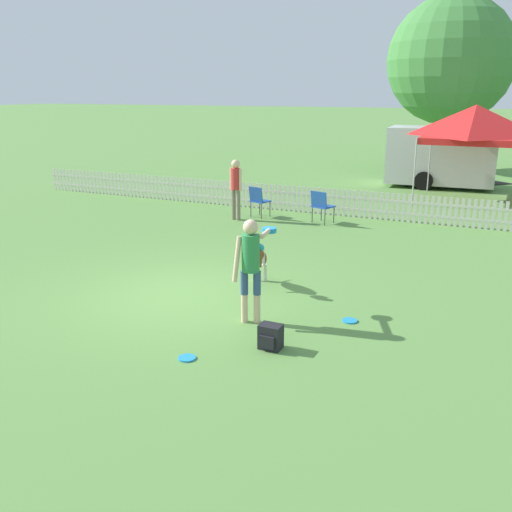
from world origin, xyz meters
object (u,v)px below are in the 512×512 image
object	(u,v)px
leaping_dog	(259,258)
canopy_tent_main	(475,124)
handler_person	(252,258)
tree_left_grove	(451,61)
frisbee_near_handler	(187,358)
folding_chair_center	(321,204)
spectator_standing	(236,183)
frisbee_near_dog	(350,321)
folding_chair_blue_left	(258,199)
equipment_trailer	(441,156)
backpack_on_grass	(270,337)

from	to	relation	value
leaping_dog	canopy_tent_main	distance (m)	11.19
handler_person	tree_left_grove	distance (m)	20.23
frisbee_near_handler	leaping_dog	bearing A→B (deg)	96.67
folding_chair_center	spectator_standing	xyz separation A→B (m)	(-2.36, -0.53, 0.49)
leaping_dog	tree_left_grove	size ratio (longest dim) A/B	0.14
frisbee_near_dog	folding_chair_blue_left	bearing A→B (deg)	125.37
frisbee_near_handler	tree_left_grove	size ratio (longest dim) A/B	0.03
folding_chair_center	equipment_trailer	xyz separation A→B (m)	(2.06, 7.95, 0.63)
frisbee_near_dog	leaping_dog	bearing A→B (deg)	154.74
backpack_on_grass	tree_left_grove	xyz separation A→B (m)	(-0.42, 20.68, 4.64)
equipment_trailer	folding_chair_center	bearing A→B (deg)	-108.09
leaping_dog	equipment_trailer	xyz separation A→B (m)	(1.43, 13.43, 0.63)
handler_person	canopy_tent_main	bearing A→B (deg)	59.92
folding_chair_blue_left	equipment_trailer	xyz separation A→B (m)	(3.98, 7.93, 0.64)
handler_person	spectator_standing	bearing A→B (deg)	98.49
canopy_tent_main	spectator_standing	world-z (taller)	canopy_tent_main
canopy_tent_main	spectator_standing	bearing A→B (deg)	-134.96
equipment_trailer	backpack_on_grass	bearing A→B (deg)	-94.06
leaping_dog	spectator_standing	bearing A→B (deg)	-79.12
backpack_on_grass	frisbee_near_dog	bearing A→B (deg)	62.54
frisbee_near_dog	equipment_trailer	xyz separation A→B (m)	(-0.61, 14.39, 1.17)
backpack_on_grass	tree_left_grove	size ratio (longest dim) A/B	0.05
folding_chair_center	leaping_dog	bearing A→B (deg)	113.83
folding_chair_blue_left	tree_left_grove	world-z (taller)	tree_left_grove
frisbee_near_handler	backpack_on_grass	xyz separation A→B (m)	(0.91, 0.78, 0.17)
handler_person	backpack_on_grass	distance (m)	1.37
folding_chair_blue_left	canopy_tent_main	size ratio (longest dim) A/B	0.29
handler_person	frisbee_near_handler	xyz separation A→B (m)	(-0.23, -1.59, -1.04)
leaping_dog	backpack_on_grass	size ratio (longest dim) A/B	2.87
folding_chair_blue_left	frisbee_near_handler	bearing A→B (deg)	124.22
handler_person	equipment_trailer	distance (m)	15.05
backpack_on_grass	leaping_dog	bearing A→B (deg)	118.05
leaping_dog	handler_person	bearing A→B (deg)	90.37
leaping_dog	equipment_trailer	world-z (taller)	equipment_trailer
handler_person	equipment_trailer	xyz separation A→B (m)	(0.82, 15.03, 0.13)
frisbee_near_handler	spectator_standing	distance (m)	8.87
frisbee_near_handler	folding_chair_center	world-z (taller)	folding_chair_center
frisbee_near_dog	tree_left_grove	xyz separation A→B (m)	(-1.17, 19.24, 4.80)
frisbee_near_handler	folding_chair_center	xyz separation A→B (m)	(-1.01, 8.67, 0.54)
frisbee_near_handler	spectator_standing	bearing A→B (deg)	112.48
frisbee_near_dog	spectator_standing	bearing A→B (deg)	130.42
leaping_dog	frisbee_near_dog	xyz separation A→B (m)	(2.04, -0.96, -0.54)
handler_person	leaping_dog	bearing A→B (deg)	90.37
frisbee_near_handler	handler_person	bearing A→B (deg)	81.77
equipment_trailer	tree_left_grove	distance (m)	6.08
tree_left_grove	frisbee_near_dog	bearing A→B (deg)	-86.51
canopy_tent_main	frisbee_near_dog	bearing A→B (deg)	-93.36
backpack_on_grass	canopy_tent_main	xyz separation A→B (m)	(1.43, 13.08, 2.35)
leaping_dog	backpack_on_grass	world-z (taller)	leaping_dog
frisbee_near_handler	backpack_on_grass	distance (m)	1.21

